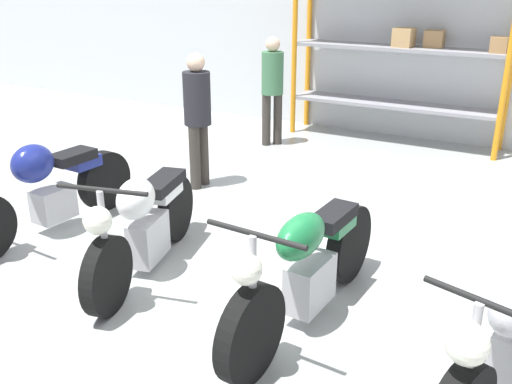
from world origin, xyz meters
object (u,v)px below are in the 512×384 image
object	(u,v)px
person_browsing	(197,111)
person_near_rack	(272,83)
motorcycle_white	(144,223)
shelving_rack	(402,47)
motorcycle_green	(307,268)
motorcycle_blue	(45,189)

from	to	relation	value
person_browsing	person_near_rack	xyz separation A→B (m)	(-0.04, 2.02, -0.01)
motorcycle_white	person_browsing	world-z (taller)	person_browsing
shelving_rack	person_browsing	distance (m)	3.48
shelving_rack	motorcycle_green	bearing A→B (deg)	-81.47
motorcycle_blue	person_browsing	distance (m)	1.99
motorcycle_green	person_near_rack	distance (m)	4.72
shelving_rack	motorcycle_white	xyz separation A→B (m)	(-0.77, -5.08, -0.96)
motorcycle_blue	shelving_rack	bearing A→B (deg)	160.82
shelving_rack	motorcycle_white	distance (m)	5.22
person_browsing	motorcycle_green	bearing A→B (deg)	139.12
motorcycle_green	motorcycle_white	bearing A→B (deg)	-88.09
motorcycle_green	person_near_rack	bearing A→B (deg)	-145.87
motorcycle_blue	motorcycle_green	world-z (taller)	motorcycle_blue
shelving_rack	motorcycle_blue	distance (m)	5.45
motorcycle_green	person_near_rack	size ratio (longest dim) A/B	1.37
person_near_rack	person_browsing	bearing A→B (deg)	135.14
motorcycle_blue	person_near_rack	bearing A→B (deg)	176.16
shelving_rack	person_near_rack	distance (m)	1.97
person_near_rack	shelving_rack	bearing A→B (deg)	-102.03
shelving_rack	motorcycle_white	size ratio (longest dim) A/B	1.63
motorcycle_white	person_near_rack	xyz separation A→B (m)	(-0.81, 4.01, 0.47)
shelving_rack	person_near_rack	world-z (taller)	shelving_rack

